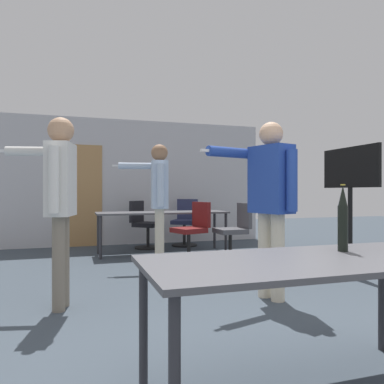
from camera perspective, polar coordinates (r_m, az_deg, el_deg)
The scene contains 12 objects.
back_wall at distance 7.99m, azimuth -9.15°, elevation 1.44°, with size 5.69×0.12×2.61m.
conference_table_near at distance 2.17m, azimuth 17.23°, elevation -11.39°, with size 1.80×0.80×0.74m.
conference_table_far at distance 6.73m, azimuth -4.49°, elevation -3.56°, with size 2.33×0.69×0.74m.
tv_screen at distance 5.38m, azimuth 22.98°, elevation -0.59°, with size 0.44×1.02×1.70m.
person_far_watching at distance 3.92m, azimuth 11.80°, elevation 0.06°, with size 0.93×0.63×1.82m.
person_near_casual at distance 5.38m, azimuth -5.14°, elevation -0.06°, with size 0.78×0.67×1.78m.
person_center_tall at distance 3.74m, azimuth -19.57°, elevation 0.23°, with size 0.77×0.68×1.81m.
office_chair_far_left at distance 7.71m, azimuth -1.04°, elevation -4.82°, with size 0.65×0.68×0.95m.
office_chair_mid_tucked at distance 7.40m, azimuth -7.23°, elevation -5.17°, with size 0.69×0.68×0.92m.
office_chair_side_rolled at distance 6.30m, azimuth 6.48°, elevation -6.15°, with size 0.56×0.52×0.91m.
office_chair_near_pushed at distance 6.23m, azimuth 0.07°, elevation -6.10°, with size 0.64×0.59×0.93m.
beer_bottle at distance 2.45m, azimuth 22.00°, elevation -3.92°, with size 0.06×0.06×0.41m.
Camera 1 is at (-1.20, -1.50, 1.11)m, focal length 35.00 mm.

